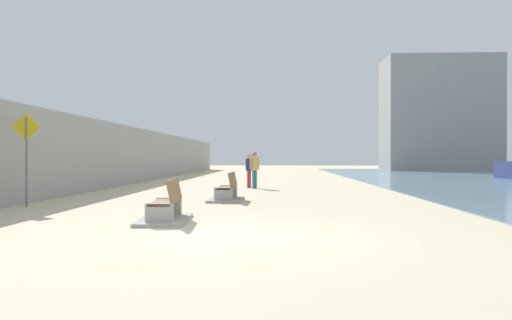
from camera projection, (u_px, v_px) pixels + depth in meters
name	position (u px, v px, depth m)	size (l,w,h in m)	color
ground_plane	(260.00, 184.00, 27.15)	(120.00, 120.00, 0.00)	beige
seawall	(126.00, 155.00, 27.44)	(0.80, 64.00, 3.19)	#9E9E99
bench_near	(166.00, 212.00, 11.40)	(1.24, 2.17, 0.98)	#9E9E99
bench_far	(227.00, 194.00, 16.86)	(1.15, 2.13, 0.98)	#9E9E99
person_walking	(255.00, 167.00, 23.39)	(0.44, 0.36, 1.74)	teal
person_standing	(249.00, 168.00, 23.86)	(0.36, 0.44, 1.68)	#B22D33
pedestrian_sign	(27.00, 149.00, 14.62)	(0.85, 0.08, 2.82)	slate
harbor_building	(439.00, 114.00, 54.32)	(12.00, 6.00, 12.43)	gray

